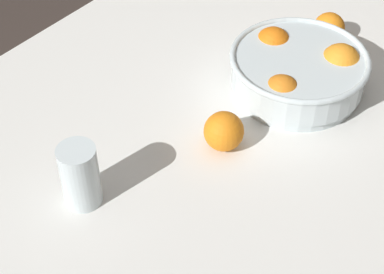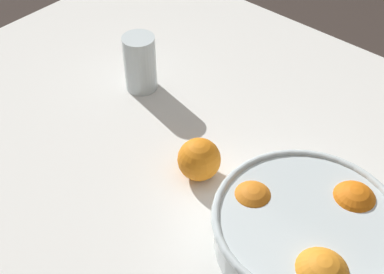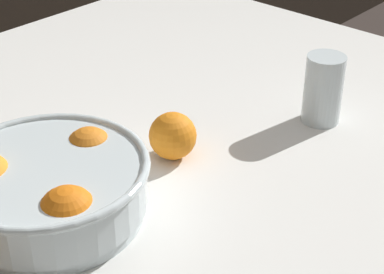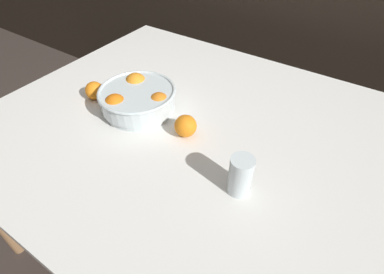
% 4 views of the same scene
% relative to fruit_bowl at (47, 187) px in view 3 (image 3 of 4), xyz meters
% --- Properties ---
extents(dining_table, '(1.40, 1.20, 0.72)m').
position_rel_fruit_bowl_xyz_m(dining_table, '(0.20, 0.03, -0.11)').
color(dining_table, white).
rests_on(dining_table, ground_plane).
extents(fruit_bowl, '(0.28, 0.28, 0.10)m').
position_rel_fruit_bowl_xyz_m(fruit_bowl, '(0.00, 0.00, 0.00)').
color(fruit_bowl, silver).
rests_on(fruit_bowl, dining_table).
extents(juice_glass, '(0.07, 0.07, 0.12)m').
position_rel_fruit_bowl_xyz_m(juice_glass, '(0.48, -0.13, 0.00)').
color(juice_glass, '#F4A314').
rests_on(juice_glass, dining_table).
extents(orange_loose_near_bowl, '(0.07, 0.07, 0.07)m').
position_rel_fruit_bowl_xyz_m(orange_loose_near_bowl, '(0.22, -0.02, -0.01)').
color(orange_loose_near_bowl, orange).
rests_on(orange_loose_near_bowl, dining_table).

